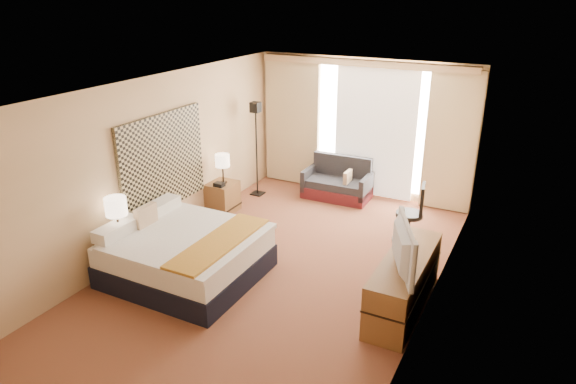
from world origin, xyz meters
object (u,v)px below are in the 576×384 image
at_px(floor_lamp, 256,130).
at_px(desk_chair, 413,217).
at_px(lamp_right, 222,161).
at_px(bed, 186,254).
at_px(television, 396,247).
at_px(media_dresser, 404,283).
at_px(lamp_left, 116,207).
at_px(nightstand_right, 223,197).
at_px(loveseat, 338,185).
at_px(nightstand_left, 121,258).

relative_size(floor_lamp, desk_chair, 1.85).
height_order(desk_chair, lamp_right, lamp_right).
bearing_deg(desk_chair, bed, -146.07).
relative_size(desk_chair, television, 0.95).
distance_m(media_dresser, lamp_left, 3.90).
xyz_separation_m(nightstand_right, lamp_right, (0.04, -0.01, 0.69)).
height_order(media_dresser, loveseat, loveseat).
relative_size(nightstand_right, media_dresser, 0.31).
bearing_deg(nightstand_right, lamp_left, -90.16).
relative_size(loveseat, floor_lamp, 0.70).
bearing_deg(floor_lamp, lamp_right, -94.99).
xyz_separation_m(lamp_right, television, (3.61, -1.79, 0.03)).
xyz_separation_m(nightstand_right, television, (3.65, -1.79, 0.72)).
height_order(lamp_left, lamp_right, lamp_left).
distance_m(media_dresser, loveseat, 3.70).
relative_size(media_dresser, lamp_right, 3.37).
bearing_deg(floor_lamp, nightstand_right, -97.07).
bearing_deg(television, nightstand_left, 76.80).
relative_size(lamp_left, lamp_right, 1.16).
relative_size(nightstand_left, bed, 0.29).
xyz_separation_m(media_dresser, loveseat, (-2.12, 3.03, -0.09)).
height_order(nightstand_left, nightstand_right, same).
xyz_separation_m(nightstand_left, lamp_left, (-0.01, 0.03, 0.75)).
bearing_deg(floor_lamp, desk_chair, -11.29).
relative_size(nightstand_right, lamp_right, 1.03).
height_order(nightstand_right, floor_lamp, floor_lamp).
bearing_deg(television, floor_lamp, 27.37).
distance_m(nightstand_right, lamp_right, 0.69).
xyz_separation_m(bed, desk_chair, (2.51, 2.47, 0.09)).
bearing_deg(media_dresser, lamp_right, 158.50).
height_order(media_dresser, lamp_left, lamp_left).
height_order(loveseat, floor_lamp, floor_lamp).
relative_size(bed, desk_chair, 1.96).
xyz_separation_m(media_dresser, bed, (-2.89, -0.65, -0.01)).
bearing_deg(bed, loveseat, 78.20).
relative_size(nightstand_right, lamp_left, 0.89).
xyz_separation_m(nightstand_left, floor_lamp, (0.12, 3.51, 1.01)).
bearing_deg(television, lamp_right, 39.53).
xyz_separation_m(loveseat, television, (2.07, -3.38, 0.74)).
bearing_deg(lamp_right, nightstand_right, 169.67).
bearing_deg(nightstand_right, loveseat, 45.08).
relative_size(loveseat, desk_chair, 1.30).
height_order(nightstand_right, lamp_left, lamp_left).
distance_m(nightstand_right, lamp_left, 2.58).
bearing_deg(desk_chair, media_dresser, -88.87).
height_order(bed, loveseat, bed).
distance_m(lamp_left, television, 3.72).
bearing_deg(nightstand_right, bed, -68.91).
height_order(desk_chair, television, television).
bearing_deg(nightstand_left, media_dresser, 15.84).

